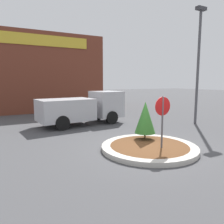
# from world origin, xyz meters

# --- Properties ---
(ground_plane) EXTENTS (120.00, 120.00, 0.00)m
(ground_plane) POSITION_xyz_m (0.00, 0.00, 0.00)
(ground_plane) COLOR #474749
(traffic_island) EXTENTS (3.79, 3.79, 0.18)m
(traffic_island) POSITION_xyz_m (0.00, 0.00, 0.09)
(traffic_island) COLOR #BCB7AD
(traffic_island) RESTS_ON ground_plane
(stop_sign) EXTENTS (0.70, 0.07, 2.15)m
(stop_sign) POSITION_xyz_m (0.23, -0.47, 1.48)
(stop_sign) COLOR #4C4C51
(stop_sign) RESTS_ON ground_plane
(island_shrub) EXTENTS (0.91, 0.91, 1.65)m
(island_shrub) POSITION_xyz_m (0.44, 0.87, 1.14)
(island_shrub) COLOR brown
(island_shrub) RESTS_ON traffic_island
(utility_truck) EXTENTS (5.49, 2.48, 2.05)m
(utility_truck) POSITION_xyz_m (-0.45, 6.15, 1.07)
(utility_truck) COLOR #B2B2B7
(utility_truck) RESTS_ON ground_plane
(storefront_building) EXTENTS (11.17, 6.07, 6.89)m
(storefront_building) POSITION_xyz_m (-1.55, 15.49, 3.45)
(storefront_building) COLOR brown
(storefront_building) RESTS_ON ground_plane
(light_pole) EXTENTS (0.70, 0.30, 7.15)m
(light_pole) POSITION_xyz_m (6.00, 2.97, 4.14)
(light_pole) COLOR #4C4C51
(light_pole) RESTS_ON ground_plane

